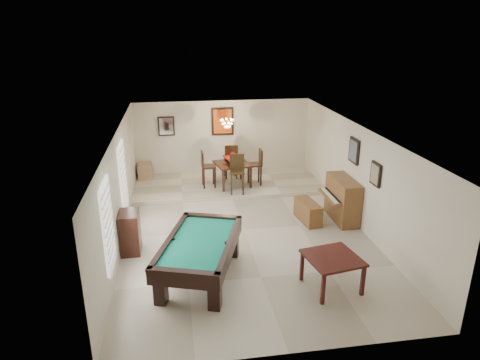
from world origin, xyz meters
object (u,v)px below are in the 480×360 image
object	(u,v)px
dining_chair_south	(237,175)
chandelier	(227,120)
dining_chair_west	(209,169)
corner_bench	(145,171)
pool_table	(200,259)
upright_piano	(338,200)
piano_bench	(308,212)
apothecary_chest	(130,232)
flower_vase	(232,156)
square_table	(332,272)
dining_table	(232,172)
dining_chair_east	(255,167)
dining_chair_north	(231,161)

from	to	relation	value
dining_chair_south	chandelier	world-z (taller)	chandelier
dining_chair_west	corner_bench	bearing A→B (deg)	57.92
corner_bench	chandelier	distance (m)	3.40
pool_table	upright_piano	distance (m)	4.46
upright_piano	dining_chair_west	world-z (taller)	dining_chair_west
upright_piano	piano_bench	size ratio (longest dim) A/B	1.38
apothecary_chest	flower_vase	size ratio (longest dim) A/B	3.94
square_table	chandelier	distance (m)	6.43
square_table	piano_bench	distance (m)	3.09
chandelier	square_table	bearing A→B (deg)	-77.70
dining_table	corner_bench	bearing A→B (deg)	157.59
dining_chair_east	corner_bench	bearing A→B (deg)	-109.28
dining_chair_west	chandelier	world-z (taller)	chandelier
apothecary_chest	dining_chair_south	distance (m)	4.20
dining_chair_south	dining_chair_north	bearing A→B (deg)	97.17
chandelier	pool_table	bearing A→B (deg)	-103.36
corner_bench	dining_chair_south	bearing A→B (deg)	-33.21
square_table	flower_vase	bearing A→B (deg)	101.47
dining_chair_west	dining_chair_east	size ratio (longest dim) A/B	1.00
upright_piano	piano_bench	bearing A→B (deg)	179.47
square_table	piano_bench	world-z (taller)	square_table
dining_chair_south	dining_chair_north	distance (m)	1.46
dining_chair_north	dining_chair_east	xyz separation A→B (m)	(0.67, -0.79, -0.00)
dining_table	dining_chair_south	bearing A→B (deg)	-86.22
pool_table	piano_bench	size ratio (longest dim) A/B	2.48
flower_vase	upright_piano	bearing A→B (deg)	-48.40
pool_table	flower_vase	distance (m)	5.28
piano_bench	apothecary_chest	bearing A→B (deg)	-168.25
apothecary_chest	corner_bench	distance (m)	4.88
dining_table	dining_chair_south	world-z (taller)	dining_chair_south
square_table	flower_vase	world-z (taller)	flower_vase
pool_table	chandelier	distance (m)	5.68
piano_bench	dining_table	size ratio (longest dim) A/B	0.97
apothecary_chest	chandelier	bearing A→B (deg)	54.75
dining_chair_north	chandelier	world-z (taller)	chandelier
piano_bench	flower_vase	bearing A→B (deg)	120.86
upright_piano	dining_chair_south	xyz separation A→B (m)	(-2.42, 2.06, 0.14)
chandelier	corner_bench	bearing A→B (deg)	160.21
upright_piano	dining_chair_east	bearing A→B (deg)	122.74
piano_bench	corner_bench	xyz separation A→B (m)	(-4.47, 3.93, 0.09)
square_table	dining_table	bearing A→B (deg)	101.47
dining_table	corner_bench	size ratio (longest dim) A/B	1.90
square_table	corner_bench	distance (m)	8.05
pool_table	dining_chair_south	xyz separation A→B (m)	(1.42, 4.33, 0.30)
pool_table	dining_chair_west	bearing A→B (deg)	100.94
dining_chair_south	dining_chair_east	bearing A→B (deg)	52.09
pool_table	chandelier	bearing A→B (deg)	94.54
dining_chair_south	pool_table	bearing A→B (deg)	-101.19
dining_chair_north	dining_chair_east	world-z (taller)	dining_chair_north
flower_vase	chandelier	world-z (taller)	chandelier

